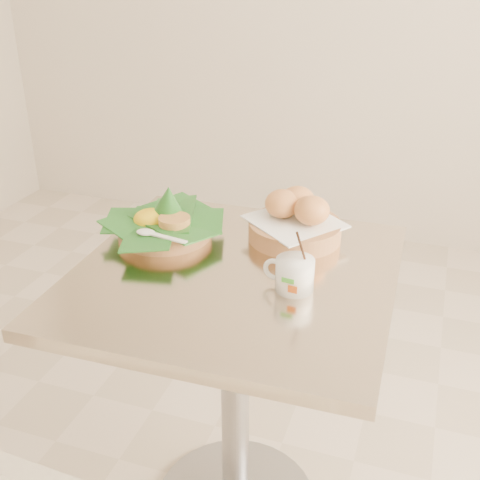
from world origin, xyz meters
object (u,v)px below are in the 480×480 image
(cafe_table, at_px, (235,351))
(coffee_mug, at_px, (294,273))
(bread_basket, at_px, (296,220))
(rice_basket, at_px, (164,221))

(cafe_table, height_order, coffee_mug, coffee_mug)
(bread_basket, distance_m, coffee_mug, 0.25)
(rice_basket, xyz_separation_m, bread_basket, (0.31, 0.10, 0.01))
(cafe_table, distance_m, rice_basket, 0.36)
(rice_basket, distance_m, coffee_mug, 0.39)
(rice_basket, bearing_deg, coffee_mug, -21.55)
(cafe_table, relative_size, bread_basket, 2.78)
(cafe_table, bearing_deg, coffee_mug, -13.17)
(cafe_table, relative_size, coffee_mug, 5.34)
(bread_basket, xyz_separation_m, coffee_mug, (0.06, -0.24, -0.01))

